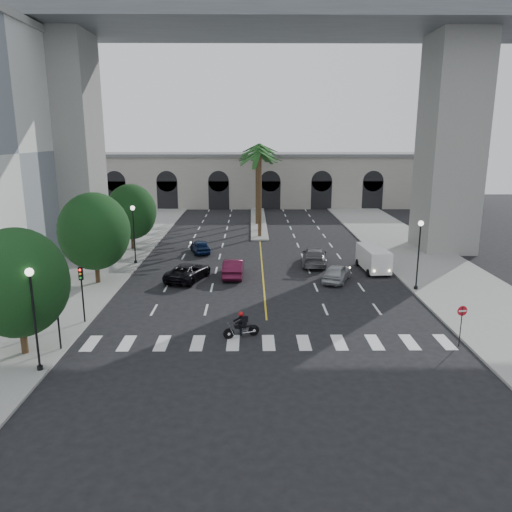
% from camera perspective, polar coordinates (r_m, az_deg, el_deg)
% --- Properties ---
extents(ground, '(140.00, 140.00, 0.00)m').
position_cam_1_polar(ground, '(29.95, 1.34, -8.73)').
color(ground, black).
rests_on(ground, ground).
extents(sidewalk_left, '(8.00, 100.00, 0.15)m').
position_cam_1_polar(sidewalk_left, '(46.33, -18.19, -1.18)').
color(sidewalk_left, gray).
rests_on(sidewalk_left, ground).
extents(sidewalk_right, '(8.00, 100.00, 0.15)m').
position_cam_1_polar(sidewalk_right, '(46.94, 19.34, -1.08)').
color(sidewalk_right, gray).
rests_on(sidewalk_right, ground).
extents(median, '(2.00, 24.00, 0.20)m').
position_cam_1_polar(median, '(66.64, 0.28, 3.92)').
color(median, gray).
rests_on(median, ground).
extents(pier_building, '(71.00, 10.50, 8.50)m').
position_cam_1_polar(pier_building, '(82.98, 0.11, 8.76)').
color(pier_building, '#B1AB9F').
rests_on(pier_building, ground).
extents(bridge, '(75.00, 13.00, 26.00)m').
position_cam_1_polar(bridge, '(50.35, 4.78, 21.75)').
color(bridge, gray).
rests_on(bridge, ground).
extents(palm_a, '(3.20, 3.20, 10.30)m').
position_cam_1_polar(palm_a, '(55.72, 0.44, 11.31)').
color(palm_a, '#47331E').
rests_on(palm_a, ground).
extents(palm_b, '(3.20, 3.20, 10.60)m').
position_cam_1_polar(palm_b, '(59.71, 0.47, 11.74)').
color(palm_b, '#47331E').
rests_on(palm_b, ground).
extents(palm_c, '(3.20, 3.20, 10.10)m').
position_cam_1_polar(palm_c, '(63.72, 0.13, 11.45)').
color(palm_c, '#47331E').
rests_on(palm_c, ground).
extents(palm_d, '(3.20, 3.20, 10.90)m').
position_cam_1_polar(palm_d, '(67.69, 0.39, 12.20)').
color(palm_d, '#47331E').
rests_on(palm_d, ground).
extents(palm_e, '(3.20, 3.20, 10.40)m').
position_cam_1_polar(palm_e, '(71.70, 0.13, 11.92)').
color(palm_e, '#47331E').
rests_on(palm_e, ground).
extents(palm_f, '(3.20, 3.20, 10.70)m').
position_cam_1_polar(palm_f, '(75.70, 0.33, 12.22)').
color(palm_f, '#47331E').
rests_on(palm_f, ground).
extents(street_tree_near, '(5.20, 5.20, 6.89)m').
position_cam_1_polar(street_tree_near, '(28.43, -25.63, -2.78)').
color(street_tree_near, '#382616').
rests_on(street_tree_near, ground).
extents(street_tree_mid, '(5.44, 5.44, 7.21)m').
position_cam_1_polar(street_tree_mid, '(40.19, -18.00, 2.69)').
color(street_tree_mid, '#382616').
rests_on(street_tree_mid, ground).
extents(street_tree_far, '(5.04, 5.04, 6.68)m').
position_cam_1_polar(street_tree_far, '(51.65, -14.08, 4.92)').
color(street_tree_far, '#382616').
rests_on(street_tree_far, ground).
extents(lamp_post_left_near, '(0.40, 0.40, 5.35)m').
position_cam_1_polar(lamp_post_left_near, '(26.27, -24.07, -5.75)').
color(lamp_post_left_near, black).
rests_on(lamp_post_left_near, ground).
extents(lamp_post_left_far, '(0.40, 0.40, 5.35)m').
position_cam_1_polar(lamp_post_left_far, '(45.64, -13.79, 2.95)').
color(lamp_post_left_far, black).
rests_on(lamp_post_left_far, ground).
extents(lamp_post_right, '(0.40, 0.40, 5.35)m').
position_cam_1_polar(lamp_post_right, '(38.63, 18.12, 0.75)').
color(lamp_post_right, black).
rests_on(lamp_post_right, ground).
extents(traffic_signal_near, '(0.25, 0.18, 3.65)m').
position_cam_1_polar(traffic_signal_near, '(28.63, -21.80, -5.47)').
color(traffic_signal_near, black).
rests_on(traffic_signal_near, ground).
extents(traffic_signal_far, '(0.25, 0.18, 3.65)m').
position_cam_1_polar(traffic_signal_far, '(32.20, -19.29, -3.17)').
color(traffic_signal_far, black).
rests_on(traffic_signal_far, ground).
extents(motorcycle_rider, '(2.08, 0.86, 1.56)m').
position_cam_1_polar(motorcycle_rider, '(29.06, -1.57, -7.95)').
color(motorcycle_rider, black).
rests_on(motorcycle_rider, ground).
extents(car_a, '(3.13, 4.46, 1.41)m').
position_cam_1_polar(car_a, '(40.29, 9.21, -1.91)').
color(car_a, '#A3A4A8').
rests_on(car_a, ground).
extents(car_b, '(1.67, 4.57, 1.50)m').
position_cam_1_polar(car_b, '(41.13, -2.61, -1.36)').
color(car_b, '#4F0F28').
rests_on(car_b, ground).
extents(car_c, '(3.80, 5.45, 1.38)m').
position_cam_1_polar(car_c, '(40.50, -7.75, -1.79)').
color(car_c, black).
rests_on(car_c, ground).
extents(car_d, '(2.79, 5.57, 1.55)m').
position_cam_1_polar(car_d, '(45.15, 6.68, -0.03)').
color(car_d, '#5F5E62').
rests_on(car_d, ground).
extents(car_e, '(2.55, 4.16, 1.32)m').
position_cam_1_polar(car_e, '(49.67, -6.38, 1.10)').
color(car_e, '#0E1D42').
rests_on(car_e, ground).
extents(cargo_van, '(2.18, 4.92, 2.05)m').
position_cam_1_polar(cargo_van, '(43.82, 13.27, -0.24)').
color(cargo_van, white).
rests_on(cargo_van, ground).
extents(pedestrian_a, '(0.64, 0.47, 1.63)m').
position_cam_1_polar(pedestrian_a, '(38.52, -23.61, -3.24)').
color(pedestrian_a, black).
rests_on(pedestrian_a, sidewalk_left).
extents(pedestrian_b, '(0.86, 0.67, 1.76)m').
position_cam_1_polar(pedestrian_b, '(38.29, -25.62, -3.44)').
color(pedestrian_b, black).
rests_on(pedestrian_b, sidewalk_left).
extents(do_not_enter_sign, '(0.57, 0.10, 2.35)m').
position_cam_1_polar(do_not_enter_sign, '(29.73, 22.45, -6.47)').
color(do_not_enter_sign, black).
rests_on(do_not_enter_sign, ground).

